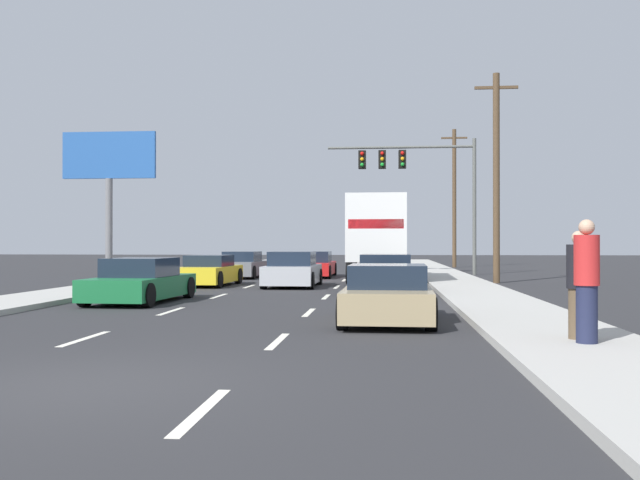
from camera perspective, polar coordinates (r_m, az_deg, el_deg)
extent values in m
plane|color=#2B2B2D|center=(33.20, -0.86, -3.16)|extent=(140.00, 140.00, 0.00)
cube|color=#B2AFA8|center=(28.17, 11.30, -3.52)|extent=(2.47, 80.00, 0.14)
cube|color=#B2AFA8|center=(29.74, -14.46, -3.35)|extent=(2.47, 80.00, 0.14)
cube|color=silver|center=(13.05, -18.50, -7.58)|extent=(0.14, 2.00, 0.01)
cube|color=silver|center=(17.71, -11.96, -5.66)|extent=(0.14, 2.00, 0.01)
cube|color=silver|center=(22.52, -8.19, -4.51)|extent=(0.14, 2.00, 0.01)
cube|color=silver|center=(27.40, -5.76, -3.76)|extent=(0.14, 2.00, 0.01)
cube|color=silver|center=(32.31, -4.07, -3.23)|extent=(0.14, 2.00, 0.01)
cube|color=silver|center=(37.25, -2.83, -2.84)|extent=(0.14, 2.00, 0.01)
cube|color=silver|center=(42.21, -1.88, -2.54)|extent=(0.14, 2.00, 0.01)
cube|color=silver|center=(47.17, -1.13, -2.30)|extent=(0.14, 2.00, 0.01)
cube|color=silver|center=(52.14, -0.53, -2.11)|extent=(0.14, 2.00, 0.01)
cube|color=silver|center=(57.11, -0.03, -1.95)|extent=(0.14, 2.00, 0.01)
cube|color=silver|center=(62.09, 0.39, -1.82)|extent=(0.14, 2.00, 0.01)
cube|color=silver|center=(7.27, -9.53, -13.46)|extent=(0.14, 2.00, 0.01)
cube|color=silver|center=(12.10, -3.44, -8.17)|extent=(0.14, 2.00, 0.01)
cube|color=silver|center=(17.03, -0.90, -5.88)|extent=(0.14, 2.00, 0.01)
cube|color=silver|center=(21.99, 0.49, -4.62)|extent=(0.14, 2.00, 0.01)
cube|color=silver|center=(26.96, 1.37, -3.82)|extent=(0.14, 2.00, 0.01)
cube|color=silver|center=(31.94, 1.97, -3.27)|extent=(0.14, 2.00, 0.01)
cube|color=silver|center=(36.93, 2.40, -2.86)|extent=(0.14, 2.00, 0.01)
cube|color=silver|center=(41.92, 2.74, -2.56)|extent=(0.14, 2.00, 0.01)
cube|color=silver|center=(46.91, 3.00, -2.32)|extent=(0.14, 2.00, 0.01)
cube|color=silver|center=(51.91, 3.21, -2.12)|extent=(0.14, 2.00, 0.01)
cube|color=silver|center=(56.90, 3.39, -1.96)|extent=(0.14, 2.00, 0.01)
cube|color=silver|center=(61.90, 3.53, -1.82)|extent=(0.14, 2.00, 0.01)
cube|color=slate|center=(34.54, -6.21, -2.27)|extent=(1.86, 4.45, 0.66)
cube|color=#192333|center=(34.27, -6.31, -1.33)|extent=(1.58, 2.04, 0.48)
cylinder|color=black|center=(36.34, -6.87, -2.41)|extent=(0.24, 0.65, 0.64)
cylinder|color=black|center=(35.99, -4.36, -2.43)|extent=(0.24, 0.65, 0.64)
cylinder|color=black|center=(33.14, -8.22, -2.61)|extent=(0.24, 0.65, 0.64)
cylinder|color=black|center=(32.76, -5.48, -2.64)|extent=(0.24, 0.65, 0.64)
cube|color=yellow|center=(28.15, -8.99, -2.75)|extent=(1.91, 4.18, 0.62)
cube|color=#192333|center=(28.18, -8.96, -1.67)|extent=(1.61, 1.98, 0.44)
cylinder|color=black|center=(29.83, -9.66, -2.87)|extent=(0.25, 0.65, 0.64)
cylinder|color=black|center=(29.39, -6.63, -2.91)|extent=(0.25, 0.65, 0.64)
cylinder|color=black|center=(26.97, -11.56, -3.14)|extent=(0.25, 0.65, 0.64)
cylinder|color=black|center=(26.48, -8.23, -3.19)|extent=(0.25, 0.65, 0.64)
cube|color=#196B38|center=(20.68, -14.32, -3.69)|extent=(2.04, 4.51, 0.59)
cube|color=#192333|center=(20.65, -14.32, -2.15)|extent=(1.71, 2.08, 0.53)
cylinder|color=black|center=(22.55, -14.79, -3.69)|extent=(0.25, 0.65, 0.64)
cylinder|color=black|center=(21.95, -10.59, -3.79)|extent=(0.25, 0.65, 0.64)
cylinder|color=black|center=(19.52, -18.52, -4.22)|extent=(0.25, 0.65, 0.64)
cylinder|color=black|center=(18.82, -13.76, -4.37)|extent=(0.25, 0.65, 0.64)
cube|color=red|center=(35.03, -0.48, -2.29)|extent=(1.88, 4.71, 0.60)
cube|color=#192333|center=(34.74, -0.53, -1.37)|extent=(1.65, 2.15, 0.54)
cylinder|color=black|center=(36.92, -1.53, -2.37)|extent=(0.22, 0.64, 0.64)
cylinder|color=black|center=(36.74, 1.16, -2.38)|extent=(0.22, 0.64, 0.64)
cylinder|color=black|center=(33.35, -2.29, -2.60)|extent=(0.22, 0.64, 0.64)
cylinder|color=black|center=(33.16, 0.69, -2.61)|extent=(0.22, 0.64, 0.64)
cube|color=#B7BABF|center=(27.15, -2.22, -2.78)|extent=(1.88, 4.15, 0.69)
cube|color=#192333|center=(26.94, -2.27, -1.50)|extent=(1.64, 2.01, 0.53)
cylinder|color=black|center=(28.79, -3.51, -2.96)|extent=(0.22, 0.64, 0.64)
cylinder|color=black|center=(28.57, -0.08, -2.98)|extent=(0.22, 0.64, 0.64)
cylinder|color=black|center=(25.80, -4.58, -3.27)|extent=(0.22, 0.64, 0.64)
cylinder|color=black|center=(25.55, -0.75, -3.30)|extent=(0.22, 0.64, 0.64)
cube|color=white|center=(30.16, 4.77, 0.88)|extent=(2.51, 6.73, 2.66)
cube|color=red|center=(26.85, 4.54, 1.31)|extent=(2.12, 0.09, 0.36)
cube|color=white|center=(34.43, 4.99, -0.83)|extent=(2.30, 1.94, 2.08)
cylinder|color=black|center=(34.50, 3.12, -2.25)|extent=(0.32, 0.97, 0.96)
cylinder|color=black|center=(34.44, 6.87, -2.26)|extent=(0.32, 0.97, 0.96)
cylinder|color=black|center=(28.90, 2.45, -2.63)|extent=(0.32, 0.97, 0.96)
cylinder|color=black|center=(28.83, 6.92, -2.64)|extent=(0.32, 0.97, 0.96)
cube|color=black|center=(23.26, 5.37, -3.25)|extent=(1.98, 4.42, 0.64)
cube|color=#192333|center=(23.25, 5.37, -1.81)|extent=(1.67, 2.02, 0.53)
cylinder|color=black|center=(24.93, 3.54, -3.38)|extent=(0.24, 0.65, 0.64)
cylinder|color=black|center=(24.88, 7.46, -3.38)|extent=(0.24, 0.65, 0.64)
cylinder|color=black|center=(21.69, 2.98, -3.84)|extent=(0.24, 0.65, 0.64)
cylinder|color=black|center=(21.63, 7.49, -3.85)|extent=(0.24, 0.65, 0.64)
cube|color=tan|center=(15.08, 5.51, -4.95)|extent=(1.89, 4.20, 0.60)
cube|color=#192333|center=(14.94, 5.50, -2.92)|extent=(1.63, 1.92, 0.48)
cylinder|color=black|center=(16.64, 2.68, -4.92)|extent=(0.23, 0.64, 0.64)
cylinder|color=black|center=(16.62, 8.51, -4.92)|extent=(0.23, 0.64, 0.64)
cylinder|color=black|center=(13.60, 1.84, -5.95)|extent=(0.23, 0.64, 0.64)
cylinder|color=black|center=(13.58, 8.99, -5.96)|extent=(0.23, 0.64, 0.64)
cylinder|color=#595B56|center=(38.14, 12.39, 2.65)|extent=(0.20, 0.20, 7.23)
cylinder|color=#595B56|center=(38.15, 6.53, 7.47)|extent=(7.77, 0.14, 0.14)
cube|color=black|center=(38.07, 6.68, 6.50)|extent=(0.40, 0.56, 0.95)
sphere|color=red|center=(37.80, 6.69, 7.00)|extent=(0.20, 0.20, 0.20)
sphere|color=orange|center=(37.76, 6.69, 6.55)|extent=(0.20, 0.20, 0.20)
sphere|color=green|center=(37.73, 6.69, 6.10)|extent=(0.20, 0.20, 0.20)
cube|color=black|center=(38.06, 5.06, 6.50)|extent=(0.40, 0.56, 0.95)
sphere|color=red|center=(37.79, 5.06, 7.00)|extent=(0.20, 0.20, 0.20)
sphere|color=orange|center=(37.75, 5.06, 6.55)|extent=(0.20, 0.20, 0.20)
sphere|color=green|center=(37.71, 5.06, 6.10)|extent=(0.20, 0.20, 0.20)
cube|color=black|center=(38.07, 3.44, 6.49)|extent=(0.40, 0.56, 0.95)
sphere|color=red|center=(37.80, 3.42, 7.00)|extent=(0.20, 0.20, 0.20)
sphere|color=orange|center=(37.77, 3.42, 6.55)|extent=(0.20, 0.20, 0.20)
sphere|color=green|center=(37.73, 3.42, 6.10)|extent=(0.20, 0.20, 0.20)
cylinder|color=brown|center=(30.57, 14.08, 4.88)|extent=(0.28, 0.28, 8.82)
cube|color=brown|center=(31.15, 14.07, 11.88)|extent=(1.80, 0.12, 0.12)
cylinder|color=brown|center=(50.04, 10.82, 3.33)|extent=(0.28, 0.28, 9.64)
cube|color=brown|center=(50.49, 10.81, 8.12)|extent=(1.80, 0.12, 0.12)
cylinder|color=slate|center=(37.70, -16.71, 1.00)|extent=(0.36, 0.36, 5.01)
cube|color=#2659A5|center=(37.96, -16.70, 6.59)|extent=(4.88, 0.20, 2.40)
cylinder|color=#1E233F|center=(11.56, 20.78, -5.64)|extent=(0.32, 0.32, 0.88)
cylinder|color=red|center=(11.52, 20.78, -1.54)|extent=(0.38, 0.38, 0.77)
sphere|color=tan|center=(11.52, 20.77, 0.98)|extent=(0.24, 0.24, 0.24)
cylinder|color=brown|center=(12.02, 20.21, -5.62)|extent=(0.32, 0.32, 0.80)
cylinder|color=black|center=(11.97, 20.20, -2.02)|extent=(0.38, 0.38, 0.70)
sphere|color=tan|center=(11.97, 20.20, 0.18)|extent=(0.22, 0.22, 0.22)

